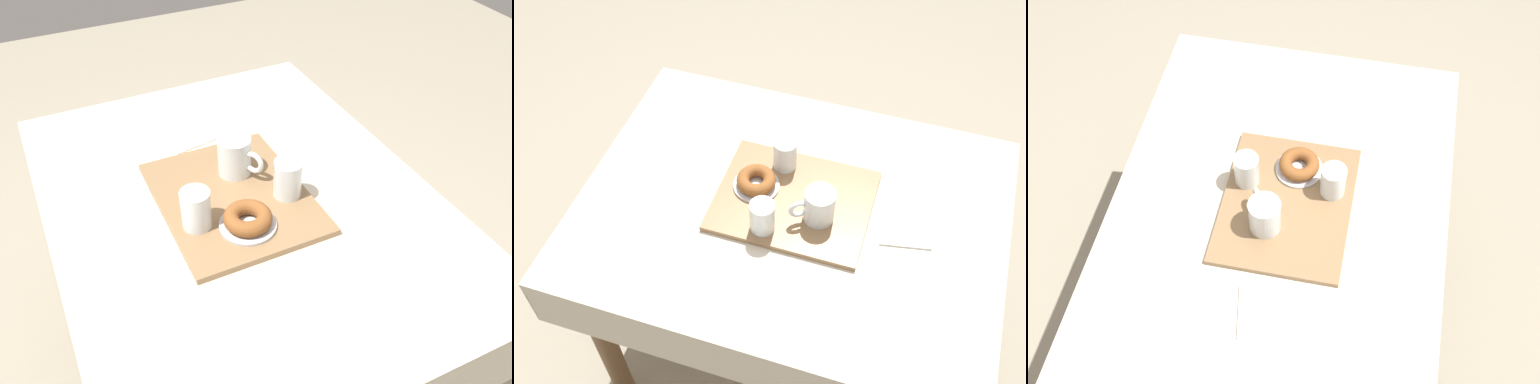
{
  "view_description": "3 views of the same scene",
  "coord_description": "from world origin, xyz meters",
  "views": [
    {
      "loc": [
        0.87,
        -0.37,
        1.58
      ],
      "look_at": [
        0.05,
        0.02,
        0.82
      ],
      "focal_mm": 37.88,
      "sensor_mm": 36.0,
      "label": 1
    },
    {
      "loc": [
        -0.26,
        1.0,
        2.08
      ],
      "look_at": [
        0.06,
        0.01,
        0.82
      ],
      "focal_mm": 44.39,
      "sensor_mm": 36.0,
      "label": 2
    },
    {
      "loc": [
        -0.91,
        -0.19,
        2.19
      ],
      "look_at": [
        0.0,
        -0.01,
        0.83
      ],
      "focal_mm": 46.81,
      "sensor_mm": 36.0,
      "label": 3
    }
  ],
  "objects": [
    {
      "name": "serving_tray",
      "position": [
        0.0,
        -0.02,
        0.78
      ],
      "size": [
        0.41,
        0.33,
        0.02
      ],
      "primitive_type": "cube",
      "color": "olive",
      "rests_on": "dining_table"
    },
    {
      "name": "dining_table",
      "position": [
        0.0,
        0.0,
        0.65
      ],
      "size": [
        1.11,
        0.85,
        0.77
      ],
      "color": "beige",
      "rests_on": "ground"
    },
    {
      "name": "sugar_donut_left",
      "position": [
        0.11,
        -0.03,
        0.81
      ],
      "size": [
        0.1,
        0.1,
        0.03
      ],
      "primitive_type": "torus",
      "color": "brown",
      "rests_on": "donut_plate_left"
    },
    {
      "name": "ground_plane",
      "position": [
        0.0,
        0.0,
        0.0
      ],
      "size": [
        6.0,
        6.0,
        0.0
      ],
      "primitive_type": "plane",
      "color": "gray"
    },
    {
      "name": "tea_mug_left",
      "position": [
        -0.08,
        0.02,
        0.83
      ],
      "size": [
        0.11,
        0.09,
        0.1
      ],
      "color": "white",
      "rests_on": "serving_tray"
    },
    {
      "name": "water_glass_far",
      "position": [
        0.05,
        0.09,
        0.82
      ],
      "size": [
        0.06,
        0.06,
        0.09
      ],
      "color": "white",
      "rests_on": "serving_tray"
    },
    {
      "name": "water_glass_near",
      "position": [
        0.06,
        -0.13,
        0.83
      ],
      "size": [
        0.06,
        0.06,
        0.09
      ],
      "color": "white",
      "rests_on": "serving_tray"
    },
    {
      "name": "paper_napkin",
      "position": [
        -0.3,
        -0.03,
        0.77
      ],
      "size": [
        0.15,
        0.15,
        0.01
      ],
      "primitive_type": "cube",
      "rotation": [
        0.0,
        0.0,
        0.19
      ],
      "color": "white",
      "rests_on": "dining_table"
    },
    {
      "name": "donut_plate_left",
      "position": [
        0.11,
        -0.03,
        0.79
      ],
      "size": [
        0.12,
        0.12,
        0.01
      ],
      "primitive_type": "cylinder",
      "color": "silver",
      "rests_on": "serving_tray"
    }
  ]
}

